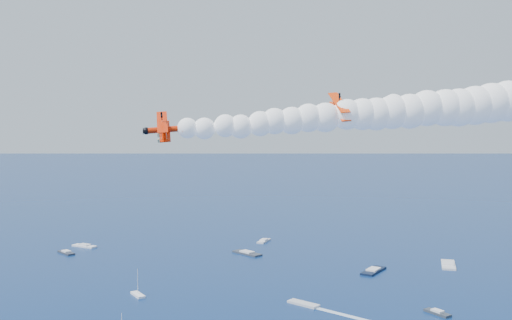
# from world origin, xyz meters

# --- Properties ---
(biplane_lead) EXTENTS (8.69, 9.96, 7.42)m
(biplane_lead) POSITION_xyz_m (15.01, 25.81, 56.78)
(biplane_lead) COLOR #FF3905
(biplane_trail) EXTENTS (8.76, 10.04, 7.36)m
(biplane_trail) POSITION_xyz_m (-9.40, 16.50, 53.84)
(biplane_trail) COLOR red
(smoke_trail_trail) EXTENTS (60.39, 40.83, 10.99)m
(smoke_trail_trail) POSITION_xyz_m (17.97, 26.08, 56.04)
(smoke_trail_trail) COLOR white
(spectator_boats) EXTENTS (232.53, 179.59, 0.70)m
(spectator_boats) POSITION_xyz_m (0.76, 113.60, 0.35)
(spectator_boats) COLOR silver
(spectator_boats) RESTS_ON ground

